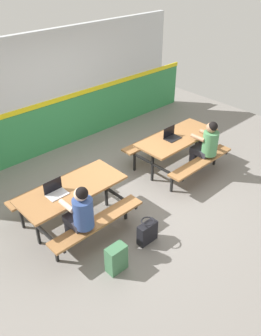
# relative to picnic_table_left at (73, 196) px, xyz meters

# --- Properties ---
(ground_plane) EXTENTS (10.00, 10.00, 0.02)m
(ground_plane) POSITION_rel_picnic_table_left_xyz_m (1.28, 0.06, -0.58)
(ground_plane) COLOR gray
(accent_backdrop) EXTENTS (8.00, 0.14, 2.60)m
(accent_backdrop) POSITION_rel_picnic_table_left_xyz_m (1.28, 2.46, 0.67)
(accent_backdrop) COLOR #338C4C
(accent_backdrop) RESTS_ON ground
(picnic_table_left) EXTENTS (1.76, 1.57, 0.74)m
(picnic_table_left) POSITION_rel_picnic_table_left_xyz_m (0.00, 0.00, 0.00)
(picnic_table_left) COLOR #9E6B3D
(picnic_table_left) RESTS_ON ground
(picnic_table_right) EXTENTS (1.76, 1.57, 0.74)m
(picnic_table_right) POSITION_rel_picnic_table_left_xyz_m (2.57, 0.01, 0.00)
(picnic_table_right) COLOR #9E6B3D
(picnic_table_right) RESTS_ON ground
(student_nearer) EXTENTS (0.36, 0.53, 1.21)m
(student_nearer) POSITION_rel_picnic_table_left_xyz_m (-0.24, -0.56, 0.13)
(student_nearer) COLOR #2D2D38
(student_nearer) RESTS_ON ground
(student_further) EXTENTS (0.36, 0.53, 1.21)m
(student_further) POSITION_rel_picnic_table_left_xyz_m (2.80, -0.55, 0.13)
(student_further) COLOR #2D2D38
(student_further) RESTS_ON ground
(laptop_silver) EXTENTS (0.32, 0.22, 0.22)m
(laptop_silver) POSITION_rel_picnic_table_left_xyz_m (-0.27, 0.03, 0.21)
(laptop_silver) COLOR silver
(laptop_silver) RESTS_ON picnic_table_left
(laptop_dark) EXTENTS (0.32, 0.22, 0.22)m
(laptop_dark) POSITION_rel_picnic_table_left_xyz_m (2.43, 0.04, 0.21)
(laptop_dark) COLOR black
(laptop_dark) RESTS_ON picnic_table_right
(backpack_dark) EXTENTS (0.30, 0.22, 0.44)m
(backpack_dark) POSITION_rel_picnic_table_left_xyz_m (-0.14, -1.23, -0.36)
(backpack_dark) COLOR #3F724C
(backpack_dark) RESTS_ON ground
(tote_bag_bright) EXTENTS (0.34, 0.21, 0.43)m
(tote_bag_bright) POSITION_rel_picnic_table_left_xyz_m (0.59, -1.13, -0.38)
(tote_bag_bright) COLOR black
(tote_bag_bright) RESTS_ON ground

